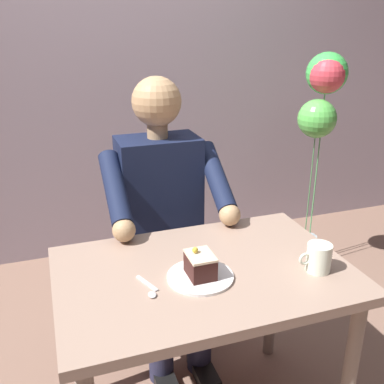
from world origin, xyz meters
name	(u,v)px	position (x,y,z in m)	size (l,w,h in m)	color
cafe_rear_panel	(111,21)	(0.00, -1.64, 1.50)	(6.40, 0.12, 3.00)	#A99AA9
dining_table	(204,292)	(0.00, 0.00, 0.61)	(1.00, 0.67, 0.70)	gray
chair	(156,236)	(0.00, -0.68, 0.50)	(0.42, 0.42, 0.91)	gray
seated_person	(164,218)	(0.00, -0.51, 0.68)	(0.53, 0.58, 1.29)	#161F3B
dessert_plate	(200,277)	(0.03, 0.05, 0.71)	(0.22, 0.22, 0.01)	white
cake_slice	(200,265)	(0.03, 0.05, 0.75)	(0.08, 0.11, 0.10)	#381915
coffee_cup	(318,257)	(-0.36, 0.13, 0.76)	(0.12, 0.08, 0.10)	white
dessert_spoon	(150,289)	(0.21, 0.06, 0.71)	(0.05, 0.14, 0.01)	silver
balloon_display	(322,104)	(-1.07, -0.94, 1.05)	(0.32, 0.30, 1.34)	#B2C1C6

